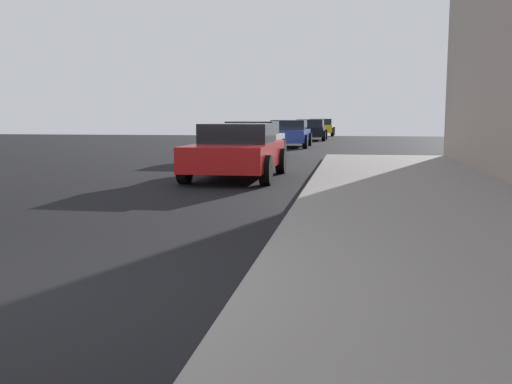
{
  "coord_description": "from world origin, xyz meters",
  "views": [
    {
      "loc": [
        2.83,
        -3.98,
        1.43
      ],
      "look_at": [
        1.93,
        1.5,
        0.71
      ],
      "focal_mm": 40.66,
      "sensor_mm": 36.0,
      "label": 1
    }
  ],
  "objects_px": {
    "car_red": "(237,151)",
    "car_blue": "(289,133)",
    "car_black": "(310,130)",
    "car_white": "(252,140)",
    "car_yellow": "(321,127)"
  },
  "relations": [
    {
      "from": "car_black",
      "to": "car_yellow",
      "type": "xyz_separation_m",
      "value": [
        0.2,
        8.7,
        0.0
      ]
    },
    {
      "from": "car_white",
      "to": "car_yellow",
      "type": "bearing_deg",
      "value": -92.44
    },
    {
      "from": "car_red",
      "to": "car_yellow",
      "type": "height_order",
      "value": "same"
    },
    {
      "from": "car_red",
      "to": "car_black",
      "type": "distance_m",
      "value": 22.43
    },
    {
      "from": "car_white",
      "to": "car_blue",
      "type": "bearing_deg",
      "value": -93.08
    },
    {
      "from": "car_blue",
      "to": "car_yellow",
      "type": "relative_size",
      "value": 0.99
    },
    {
      "from": "car_red",
      "to": "car_blue",
      "type": "distance_m",
      "value": 14.22
    },
    {
      "from": "car_blue",
      "to": "car_black",
      "type": "distance_m",
      "value": 8.22
    },
    {
      "from": "car_white",
      "to": "car_yellow",
      "type": "distance_m",
      "value": 24.79
    },
    {
      "from": "car_red",
      "to": "car_yellow",
      "type": "distance_m",
      "value": 31.13
    },
    {
      "from": "car_red",
      "to": "car_black",
      "type": "relative_size",
      "value": 1.02
    },
    {
      "from": "car_blue",
      "to": "car_black",
      "type": "xyz_separation_m",
      "value": [
        0.43,
        8.21,
        -0.0
      ]
    },
    {
      "from": "car_white",
      "to": "car_blue",
      "type": "relative_size",
      "value": 0.97
    },
    {
      "from": "car_red",
      "to": "car_white",
      "type": "height_order",
      "value": "same"
    },
    {
      "from": "car_black",
      "to": "car_blue",
      "type": "bearing_deg",
      "value": 86.97
    }
  ]
}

